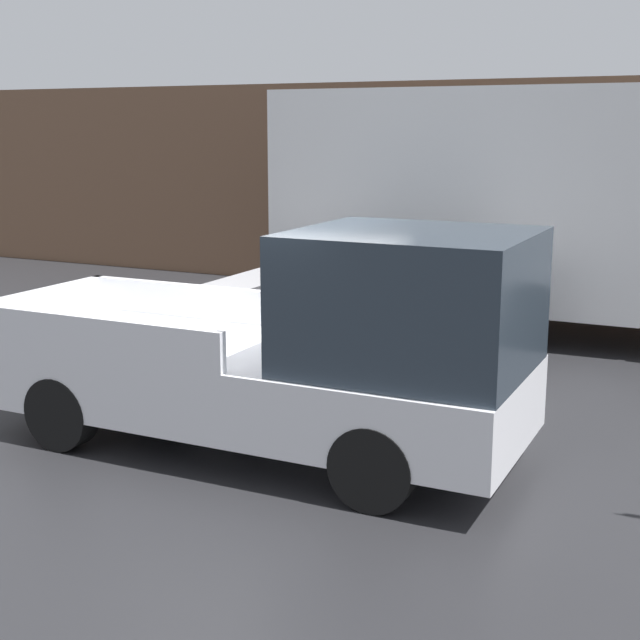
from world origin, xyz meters
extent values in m
plane|color=#232326|center=(0.00, 0.00, 0.00)|extent=(60.00, 60.00, 0.00)
cube|color=brown|center=(0.00, 8.77, 1.97)|extent=(28.00, 0.15, 3.94)
cube|color=silver|center=(0.04, -0.08, 0.67)|extent=(5.33, 1.95, 0.68)
cube|color=#28333D|center=(1.69, -0.08, 1.62)|extent=(2.03, 1.83, 1.22)
cube|color=silver|center=(-1.16, 0.85, 1.20)|extent=(2.93, 0.10, 0.37)
cube|color=silver|center=(-1.16, -1.00, 1.20)|extent=(2.93, 0.10, 0.37)
cube|color=silver|center=(-2.58, -0.08, 1.20)|extent=(0.10, 1.95, 0.37)
cylinder|color=black|center=(1.69, 0.78, 0.37)|extent=(0.74, 0.26, 0.74)
cylinder|color=black|center=(1.69, -0.94, 0.37)|extent=(0.74, 0.26, 0.74)
cylinder|color=black|center=(-1.62, 0.78, 0.37)|extent=(0.74, 0.26, 0.74)
cylinder|color=black|center=(-1.62, -0.94, 0.37)|extent=(0.74, 0.26, 0.74)
cube|color=silver|center=(-0.14, 3.26, 0.67)|extent=(4.25, 1.82, 0.74)
cube|color=#28333D|center=(-0.01, 3.26, 1.33)|extent=(2.34, 1.60, 0.57)
cylinder|color=black|center=(1.18, 4.07, 0.35)|extent=(0.70, 0.22, 0.70)
cylinder|color=black|center=(1.18, 2.45, 0.35)|extent=(0.70, 0.22, 0.70)
cylinder|color=black|center=(-1.46, 4.07, 0.35)|extent=(0.70, 0.22, 0.70)
cylinder|color=black|center=(-1.46, 2.45, 0.35)|extent=(0.70, 0.22, 0.70)
cube|color=white|center=(0.27, 6.16, 2.06)|extent=(5.66, 2.36, 3.20)
cylinder|color=black|center=(-0.89, 7.21, 0.49)|extent=(0.98, 0.30, 0.98)
cylinder|color=black|center=(-0.89, 5.12, 0.49)|extent=(0.98, 0.30, 0.98)
cube|color=red|center=(-2.37, 8.45, 0.52)|extent=(0.45, 0.40, 1.03)
camera|label=1|loc=(4.29, -7.35, 3.11)|focal=50.00mm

